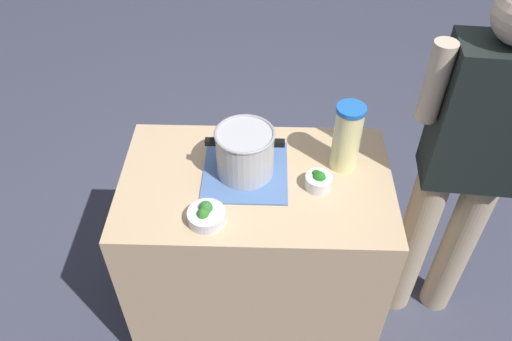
{
  "coord_description": "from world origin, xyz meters",
  "views": [
    {
      "loc": [
        0.04,
        -1.39,
        2.3
      ],
      "look_at": [
        0.0,
        0.0,
        0.95
      ],
      "focal_mm": 35.84,
      "sensor_mm": 36.0,
      "label": 1
    }
  ],
  "objects_px": {
    "cooking_pot": "(245,152)",
    "broccoli_bowl_center": "(318,180)",
    "broccoli_bowl_front": "(206,215)",
    "person_cook": "(465,168)",
    "lemonade_pitcher": "(347,137)"
  },
  "relations": [
    {
      "from": "cooking_pot",
      "to": "broccoli_bowl_center",
      "type": "xyz_separation_m",
      "value": [
        0.28,
        -0.07,
        -0.08
      ]
    },
    {
      "from": "broccoli_bowl_front",
      "to": "broccoli_bowl_center",
      "type": "xyz_separation_m",
      "value": [
        0.41,
        0.18,
        0.01
      ]
    },
    {
      "from": "cooking_pot",
      "to": "broccoli_bowl_front",
      "type": "relative_size",
      "value": 2.17
    },
    {
      "from": "broccoli_bowl_center",
      "to": "person_cook",
      "type": "distance_m",
      "value": 0.58
    },
    {
      "from": "cooking_pot",
      "to": "lemonade_pitcher",
      "type": "relative_size",
      "value": 1.04
    },
    {
      "from": "cooking_pot",
      "to": "person_cook",
      "type": "xyz_separation_m",
      "value": [
        0.85,
        0.02,
        -0.09
      ]
    },
    {
      "from": "lemonade_pitcher",
      "to": "broccoli_bowl_center",
      "type": "xyz_separation_m",
      "value": [
        -0.11,
        -0.12,
        -0.11
      ]
    },
    {
      "from": "lemonade_pitcher",
      "to": "person_cook",
      "type": "bearing_deg",
      "value": -3.64
    },
    {
      "from": "lemonade_pitcher",
      "to": "broccoli_bowl_center",
      "type": "distance_m",
      "value": 0.2
    },
    {
      "from": "cooking_pot",
      "to": "broccoli_bowl_center",
      "type": "distance_m",
      "value": 0.3
    },
    {
      "from": "cooking_pot",
      "to": "broccoli_bowl_center",
      "type": "bearing_deg",
      "value": -14.05
    },
    {
      "from": "broccoli_bowl_center",
      "to": "person_cook",
      "type": "height_order",
      "value": "person_cook"
    },
    {
      "from": "broccoli_bowl_front",
      "to": "broccoli_bowl_center",
      "type": "distance_m",
      "value": 0.44
    },
    {
      "from": "cooking_pot",
      "to": "broccoli_bowl_front",
      "type": "distance_m",
      "value": 0.29
    },
    {
      "from": "lemonade_pitcher",
      "to": "broccoli_bowl_center",
      "type": "bearing_deg",
      "value": -130.84
    }
  ]
}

